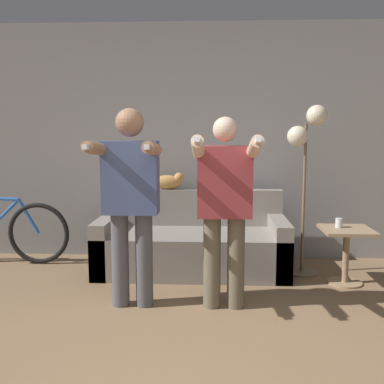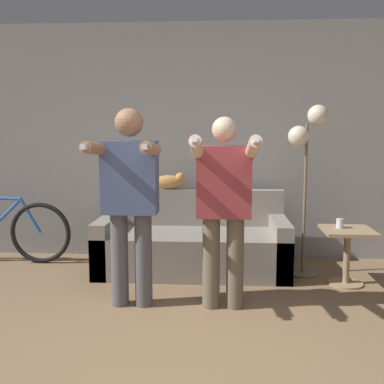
{
  "view_description": "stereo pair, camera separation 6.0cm",
  "coord_description": "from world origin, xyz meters",
  "px_view_note": "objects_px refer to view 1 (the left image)",
  "views": [
    {
      "loc": [
        0.24,
        -2.15,
        1.42
      ],
      "look_at": [
        0.05,
        1.83,
        0.88
      ],
      "focal_mm": 42.0,
      "sensor_mm": 36.0,
      "label": 1
    },
    {
      "loc": [
        0.3,
        -2.15,
        1.42
      ],
      "look_at": [
        0.05,
        1.83,
        0.88
      ],
      "focal_mm": 42.0,
      "sensor_mm": 36.0,
      "label": 2
    }
  ],
  "objects_px": {
    "floor_lamp": "(306,148)",
    "cup": "(339,223)",
    "person_left": "(131,194)",
    "cat": "(169,182)",
    "side_table": "(346,244)",
    "person_right": "(225,200)",
    "couch": "(192,245)"
  },
  "relations": [
    {
      "from": "side_table",
      "to": "person_left",
      "type": "bearing_deg",
      "value": -161.23
    },
    {
      "from": "person_right",
      "to": "floor_lamp",
      "type": "bearing_deg",
      "value": 48.95
    },
    {
      "from": "cup",
      "to": "side_table",
      "type": "bearing_deg",
      "value": -38.64
    },
    {
      "from": "person_right",
      "to": "side_table",
      "type": "xyz_separation_m",
      "value": [
        1.16,
        0.65,
        -0.51
      ]
    },
    {
      "from": "cat",
      "to": "floor_lamp",
      "type": "xyz_separation_m",
      "value": [
        1.39,
        -0.36,
        0.38
      ]
    },
    {
      "from": "couch",
      "to": "person_right",
      "type": "xyz_separation_m",
      "value": [
        0.3,
        -1.0,
        0.63
      ]
    },
    {
      "from": "person_left",
      "to": "cup",
      "type": "distance_m",
      "value": 2.0
    },
    {
      "from": "cat",
      "to": "floor_lamp",
      "type": "distance_m",
      "value": 1.48
    },
    {
      "from": "person_left",
      "to": "person_right",
      "type": "xyz_separation_m",
      "value": [
        0.75,
        -0.0,
        -0.04
      ]
    },
    {
      "from": "couch",
      "to": "floor_lamp",
      "type": "relative_size",
      "value": 1.14
    },
    {
      "from": "couch",
      "to": "cat",
      "type": "relative_size",
      "value": 4.5
    },
    {
      "from": "floor_lamp",
      "to": "side_table",
      "type": "bearing_deg",
      "value": -41.85
    },
    {
      "from": "couch",
      "to": "cup",
      "type": "bearing_deg",
      "value": -12.2
    },
    {
      "from": "side_table",
      "to": "cat",
      "type": "bearing_deg",
      "value": 158.91
    },
    {
      "from": "floor_lamp",
      "to": "cup",
      "type": "height_order",
      "value": "floor_lamp"
    },
    {
      "from": "couch",
      "to": "person_left",
      "type": "xyz_separation_m",
      "value": [
        -0.44,
        -1.0,
        0.67
      ]
    },
    {
      "from": "person_left",
      "to": "cat",
      "type": "distance_m",
      "value": 1.32
    },
    {
      "from": "cat",
      "to": "side_table",
      "type": "height_order",
      "value": "cat"
    },
    {
      "from": "couch",
      "to": "cat",
      "type": "distance_m",
      "value": 0.75
    },
    {
      "from": "couch",
      "to": "person_right",
      "type": "bearing_deg",
      "value": -73.17
    },
    {
      "from": "floor_lamp",
      "to": "cat",
      "type": "bearing_deg",
      "value": 165.34
    },
    {
      "from": "floor_lamp",
      "to": "couch",
      "type": "bearing_deg",
      "value": 177.5
    },
    {
      "from": "couch",
      "to": "person_right",
      "type": "distance_m",
      "value": 1.22
    },
    {
      "from": "cat",
      "to": "cup",
      "type": "height_order",
      "value": "cat"
    },
    {
      "from": "side_table",
      "to": "couch",
      "type": "bearing_deg",
      "value": 166.43
    },
    {
      "from": "couch",
      "to": "floor_lamp",
      "type": "bearing_deg",
      "value": -2.5
    },
    {
      "from": "person_left",
      "to": "cat",
      "type": "height_order",
      "value": "person_left"
    },
    {
      "from": "cat",
      "to": "floor_lamp",
      "type": "relative_size",
      "value": 0.25
    },
    {
      "from": "person_left",
      "to": "floor_lamp",
      "type": "distance_m",
      "value": 1.86
    },
    {
      "from": "couch",
      "to": "floor_lamp",
      "type": "height_order",
      "value": "floor_lamp"
    },
    {
      "from": "person_left",
      "to": "cat",
      "type": "xyz_separation_m",
      "value": [
        0.17,
        1.31,
        -0.05
      ]
    },
    {
      "from": "person_left",
      "to": "person_right",
      "type": "bearing_deg",
      "value": -0.43
    }
  ]
}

